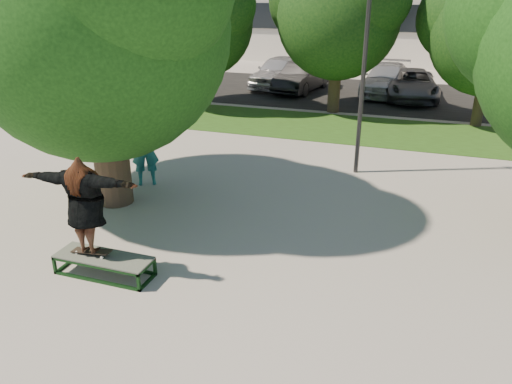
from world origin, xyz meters
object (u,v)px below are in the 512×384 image
at_px(tree_left, 93,9).
at_px(car_grey, 412,84).
at_px(bystander, 145,149).
at_px(car_silver_a, 279,72).
at_px(car_dark, 302,77).
at_px(lamppost, 365,58).
at_px(car_silver_b, 386,79).
at_px(grind_box, 104,265).

xyz_separation_m(tree_left, car_grey, (6.19, 14.63, -3.76)).
distance_m(bystander, car_grey, 14.71).
relative_size(car_silver_a, car_dark, 1.08).
relative_size(lamppost, car_dark, 1.43).
bearing_deg(car_grey, car_silver_b, 140.71).
bearing_deg(tree_left, car_grey, 67.06).
relative_size(lamppost, car_grey, 1.28).
xyz_separation_m(bystander, car_grey, (5.99, 13.43, -0.31)).
distance_m(lamppost, bystander, 6.16).
height_order(tree_left, bystander, tree_left).
bearing_deg(car_grey, lamppost, -101.53).
relative_size(bystander, car_dark, 0.45).
distance_m(grind_box, car_grey, 18.19).
bearing_deg(grind_box, tree_left, 120.75).
bearing_deg(car_dark, car_silver_b, 19.45).
bearing_deg(lamppost, grind_box, -116.84).
bearing_deg(tree_left, car_dark, 86.13).
bearing_deg(car_silver_b, car_silver_a, -176.96).
bearing_deg(car_dark, lamppost, -59.19).
bearing_deg(car_grey, car_silver_a, 166.76).
bearing_deg(lamppost, car_grey, 85.20).
height_order(tree_left, car_silver_b, tree_left).
bearing_deg(car_silver_a, lamppost, -57.82).
xyz_separation_m(grind_box, car_dark, (-0.80, 17.69, 0.51)).
xyz_separation_m(grind_box, car_grey, (4.40, 17.65, 0.47)).
relative_size(grind_box, car_dark, 0.42).
distance_m(tree_left, grind_box, 5.50).
distance_m(car_silver_a, car_silver_b, 5.38).
bearing_deg(tree_left, car_silver_b, 72.07).
bearing_deg(bystander, car_grey, 35.38).
distance_m(lamppost, car_dark, 11.85).
bearing_deg(car_silver_a, car_grey, -0.68).
relative_size(car_dark, car_silver_b, 0.88).
bearing_deg(car_dark, grind_box, -78.36).
distance_m(tree_left, bystander, 3.66).
xyz_separation_m(lamppost, car_silver_b, (-0.31, 11.50, -2.45)).
height_order(bystander, car_silver_b, bystander).
bearing_deg(tree_left, grind_box, -59.25).
xyz_separation_m(car_silver_a, car_dark, (1.39, -0.71, -0.08)).
xyz_separation_m(tree_left, car_dark, (0.99, 14.67, -3.72)).
distance_m(lamppost, grind_box, 8.30).
relative_size(car_grey, car_silver_b, 0.98).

